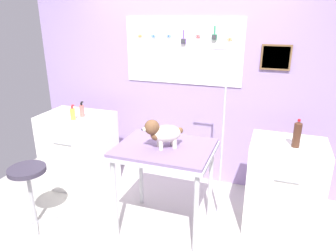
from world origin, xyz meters
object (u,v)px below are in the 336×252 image
object	(u,v)px
grooming_arm	(221,144)
dog	(162,133)
stool	(28,178)
shampoo_bottle	(73,114)
grooming_table	(165,155)
cabinet_right	(284,186)
soda_bottle	(297,134)
counter_left	(79,150)

from	to	relation	value
grooming_arm	dog	size ratio (longest dim) A/B	4.86
stool	shampoo_bottle	distance (m)	0.83
shampoo_bottle	grooming_table	bearing A→B (deg)	-13.06
shampoo_bottle	dog	bearing A→B (deg)	-14.87
cabinet_right	shampoo_bottle	size ratio (longest dim) A/B	5.21
stool	cabinet_right	bearing A→B (deg)	18.55
shampoo_bottle	soda_bottle	size ratio (longest dim) A/B	0.68
grooming_table	soda_bottle	size ratio (longest dim) A/B	3.48
grooming_arm	shampoo_bottle	bearing A→B (deg)	-176.54
grooming_arm	cabinet_right	distance (m)	0.72
grooming_table	counter_left	distance (m)	1.38
grooming_arm	counter_left	distance (m)	1.77
grooming_table	dog	bearing A→B (deg)	-105.26
grooming_table	cabinet_right	bearing A→B (deg)	18.87
grooming_arm	counter_left	world-z (taller)	grooming_arm
grooming_table	grooming_arm	bearing A→B (deg)	39.26
grooming_arm	shampoo_bottle	world-z (taller)	grooming_arm
counter_left	cabinet_right	xyz separation A→B (m)	(2.36, -0.07, 0.00)
soda_bottle	counter_left	bearing A→B (deg)	176.39
grooming_arm	shampoo_bottle	distance (m)	1.66
grooming_arm	stool	distance (m)	1.91
grooming_table	grooming_arm	size ratio (longest dim) A/B	0.52
grooming_arm	soda_bottle	xyz separation A→B (m)	(0.67, -0.09, 0.22)
cabinet_right	stool	bearing A→B (deg)	-161.45
grooming_table	shampoo_bottle	xyz separation A→B (m)	(-1.19, 0.28, 0.20)
shampoo_bottle	soda_bottle	distance (m)	2.32
grooming_arm	soda_bottle	world-z (taller)	grooming_arm
cabinet_right	soda_bottle	distance (m)	0.58
grooming_table	counter_left	world-z (taller)	counter_left
shampoo_bottle	soda_bottle	xyz separation A→B (m)	(2.32, 0.01, 0.05)
grooming_arm	soda_bottle	distance (m)	0.71
soda_bottle	grooming_table	bearing A→B (deg)	-165.77
grooming_arm	shampoo_bottle	xyz separation A→B (m)	(-1.65, -0.10, 0.17)
grooming_table	dog	size ratio (longest dim) A/B	2.51
counter_left	soda_bottle	world-z (taller)	soda_bottle
grooming_arm	dog	distance (m)	0.66
dog	cabinet_right	xyz separation A→B (m)	(1.10, 0.41, -0.56)
dog	soda_bottle	size ratio (longest dim) A/B	1.39
dog	grooming_arm	bearing A→B (deg)	41.31
grooming_table	soda_bottle	xyz separation A→B (m)	(1.13, 0.29, 0.25)
dog	counter_left	world-z (taller)	dog
grooming_table	shampoo_bottle	bearing A→B (deg)	166.94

